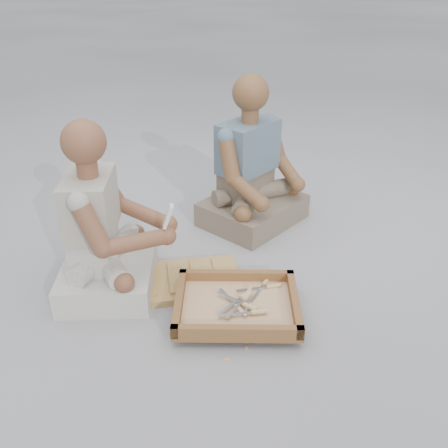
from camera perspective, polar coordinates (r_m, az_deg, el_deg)
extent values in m
plane|color=#A5A5AA|center=(2.51, 1.93, -7.66)|extent=(60.00, 60.00, 0.00)
cube|color=olive|center=(2.56, -4.28, -6.44)|extent=(0.55, 0.37, 0.04)
cube|color=brown|center=(2.33, 1.46, -9.60)|extent=(0.64, 0.55, 0.02)
cube|color=brown|center=(2.47, 1.43, -5.97)|extent=(0.56, 0.14, 0.06)
cube|color=brown|center=(2.14, 1.53, -12.25)|extent=(0.56, 0.14, 0.06)
cube|color=brown|center=(2.32, 8.08, -8.85)|extent=(0.12, 0.45, 0.06)
cube|color=brown|center=(2.32, -5.15, -8.80)|extent=(0.12, 0.45, 0.06)
cube|color=tan|center=(2.32, 1.47, -9.36)|extent=(0.56, 0.47, 0.01)
cube|color=silver|center=(2.27, 1.28, -9.66)|extent=(0.11, 0.12, 0.00)
cylinder|color=tan|center=(2.35, 2.62, -8.23)|extent=(0.06, 0.07, 0.02)
cube|color=silver|center=(2.24, 1.23, -10.28)|extent=(0.15, 0.02, 0.00)
cylinder|color=tan|center=(2.26, 4.02, -9.98)|extent=(0.07, 0.02, 0.02)
cube|color=silver|center=(2.29, 0.74, -9.30)|extent=(0.12, 0.11, 0.00)
cylinder|color=tan|center=(2.36, 2.46, -8.04)|extent=(0.07, 0.06, 0.02)
cube|color=silver|center=(2.39, 3.85, -7.89)|extent=(0.10, 0.13, 0.00)
cylinder|color=tan|center=(2.48, 4.84, -6.53)|extent=(0.06, 0.07, 0.02)
cube|color=silver|center=(2.33, 0.75, -8.42)|extent=(0.11, 0.12, 0.00)
cylinder|color=tan|center=(2.28, 2.98, -9.43)|extent=(0.06, 0.07, 0.02)
cube|color=silver|center=(2.41, 3.20, -7.42)|extent=(0.15, 0.02, 0.00)
cylinder|color=tan|center=(2.44, 5.71, -7.07)|extent=(0.07, 0.03, 0.02)
cube|color=silver|center=(2.36, 0.45, -8.35)|extent=(0.06, 0.15, 0.00)
cylinder|color=tan|center=(2.28, 1.83, -9.79)|extent=(0.04, 0.07, 0.02)
cube|color=silver|center=(2.30, 2.61, -9.32)|extent=(0.06, 0.15, 0.00)
cylinder|color=tan|center=(2.38, 2.90, -7.72)|extent=(0.04, 0.07, 0.02)
cube|color=tan|center=(2.24, 7.66, -13.08)|extent=(0.02, 0.02, 0.00)
cube|color=tan|center=(2.49, 1.83, -7.99)|extent=(0.02, 0.02, 0.00)
cube|color=tan|center=(2.62, 2.89, -5.91)|extent=(0.02, 0.02, 0.00)
cube|color=tan|center=(2.47, -6.12, -8.48)|extent=(0.02, 0.02, 0.00)
cube|color=tan|center=(2.32, 7.84, -11.32)|extent=(0.02, 0.02, 0.00)
cube|color=tan|center=(2.48, 8.38, -8.46)|extent=(0.02, 0.02, 0.00)
cube|color=tan|center=(2.19, 2.54, -13.93)|extent=(0.02, 0.02, 0.00)
cube|color=tan|center=(2.42, -3.12, -9.21)|extent=(0.02, 0.02, 0.00)
cube|color=tan|center=(2.55, 2.26, -6.94)|extent=(0.02, 0.02, 0.00)
cube|color=tan|center=(2.44, 1.15, -8.80)|extent=(0.02, 0.02, 0.00)
cube|color=tan|center=(2.14, 0.29, -15.21)|extent=(0.02, 0.02, 0.00)
cube|color=silver|center=(2.57, -12.94, -5.52)|extent=(0.51, 0.60, 0.14)
cube|color=silver|center=(2.50, -14.61, -2.54)|extent=(0.23, 0.33, 0.17)
cube|color=#B2AA9D|center=(2.40, -15.04, 2.15)|extent=(0.25, 0.37, 0.29)
sphere|color=brown|center=(2.28, -15.76, 9.02)|extent=(0.20, 0.20, 0.20)
sphere|color=brown|center=(2.46, -6.36, -0.04)|extent=(0.09, 0.09, 0.09)
sphere|color=brown|center=(2.36, -6.52, -1.36)|extent=(0.09, 0.09, 0.09)
cube|color=#7B6958|center=(3.11, 3.30, 1.57)|extent=(0.74, 0.72, 0.15)
cube|color=#7B6958|center=(3.08, 2.51, 4.65)|extent=(0.37, 0.36, 0.18)
cube|color=slate|center=(2.98, 2.75, 8.82)|extent=(0.42, 0.40, 0.30)
sphere|color=brown|center=(2.89, 3.06, 14.76)|extent=(0.21, 0.21, 0.21)
sphere|color=brown|center=(3.07, 8.42, 4.49)|extent=(0.09, 0.09, 0.09)
sphere|color=brown|center=(2.80, 4.30, 2.30)|extent=(0.09, 0.09, 0.09)
cube|color=silver|center=(2.31, -6.41, 0.88)|extent=(0.06, 0.05, 0.11)
cube|color=black|center=(2.31, -6.43, 1.11)|extent=(0.02, 0.04, 0.04)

